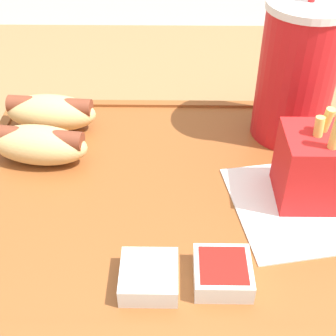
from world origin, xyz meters
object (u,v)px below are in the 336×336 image
object	(u,v)px
hot_dog_far	(51,112)
sauce_cup_mayo	(149,276)
hot_dog_near	(39,144)
sauce_cup_ketchup	(223,272)
fries_carton	(320,167)
soda_cup	(297,73)

from	to	relation	value
hot_dog_far	sauce_cup_mayo	size ratio (longest dim) A/B	2.35
hot_dog_near	sauce_cup_ketchup	world-z (taller)	hot_dog_near
hot_dog_far	sauce_cup_ketchup	world-z (taller)	hot_dog_far
hot_dog_far	fries_carton	world-z (taller)	fries_carton
sauce_cup_ketchup	hot_dog_near	bearing A→B (deg)	139.48
hot_dog_near	sauce_cup_ketchup	size ratio (longest dim) A/B	2.38
hot_dog_far	sauce_cup_mayo	xyz separation A→B (m)	(0.13, -0.24, -0.01)
soda_cup	hot_dog_far	size ratio (longest dim) A/B	1.71
soda_cup	hot_dog_near	world-z (taller)	soda_cup
hot_dog_near	hot_dog_far	bearing A→B (deg)	90.00
sauce_cup_mayo	soda_cup	bearing A→B (deg)	55.25
hot_dog_far	sauce_cup_mayo	world-z (taller)	hot_dog_far
soda_cup	hot_dog_far	xyz separation A→B (m)	(-0.29, 0.01, -0.06)
soda_cup	fries_carton	distance (m)	0.13
sauce_cup_ketchup	hot_dog_far	bearing A→B (deg)	129.87
fries_carton	sauce_cup_ketchup	xyz separation A→B (m)	(-0.10, -0.11, -0.03)
hot_dog_far	hot_dog_near	size ratio (longest dim) A/B	0.99
hot_dog_far	soda_cup	bearing A→B (deg)	-1.31
soda_cup	hot_dog_near	bearing A→B (deg)	-168.38
fries_carton	sauce_cup_ketchup	size ratio (longest dim) A/B	2.34
sauce_cup_mayo	sauce_cup_ketchup	distance (m)	0.06
soda_cup	sauce_cup_ketchup	bearing A→B (deg)	-113.21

